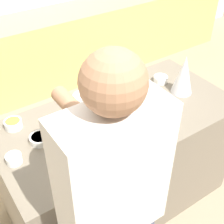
# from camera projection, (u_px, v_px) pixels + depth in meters

# --- Properties ---
(ground_plane) EXTENTS (12.00, 12.00, 0.00)m
(ground_plane) POSITION_uv_depth(u_px,v_px,m) (118.00, 198.00, 2.64)
(ground_plane) COLOR gray
(back_cabinet_block) EXTENTS (6.00, 0.60, 0.88)m
(back_cabinet_block) POSITION_uv_depth(u_px,v_px,m) (22.00, 59.00, 3.65)
(back_cabinet_block) COLOR #DBBC60
(back_cabinet_block) RESTS_ON ground_plane
(kitchen_island) EXTENTS (1.66, 0.82, 0.89)m
(kitchen_island) POSITION_uv_depth(u_px,v_px,m) (118.00, 162.00, 2.37)
(kitchen_island) COLOR #6B6051
(kitchen_island) RESTS_ON ground_plane
(baking_tray) EXTENTS (0.43, 0.29, 0.01)m
(baking_tray) POSITION_uv_depth(u_px,v_px,m) (107.00, 124.00, 2.02)
(baking_tray) COLOR silver
(baking_tray) RESTS_ON kitchen_island
(gingerbread_house) EXTENTS (0.16, 0.14, 0.22)m
(gingerbread_house) POSITION_uv_depth(u_px,v_px,m) (107.00, 113.00, 1.96)
(gingerbread_house) COLOR #5B2D14
(gingerbread_house) RESTS_ON baking_tray
(decorative_tree) EXTENTS (0.16, 0.16, 0.30)m
(decorative_tree) POSITION_uv_depth(u_px,v_px,m) (184.00, 75.00, 2.23)
(decorative_tree) COLOR silver
(decorative_tree) RESTS_ON kitchen_island
(candy_bowl_near_tray_right) EXTENTS (0.13, 0.13, 0.05)m
(candy_bowl_near_tray_right) POSITION_uv_depth(u_px,v_px,m) (82.00, 97.00, 2.22)
(candy_bowl_near_tray_right) COLOR white
(candy_bowl_near_tray_right) RESTS_ON kitchen_island
(candy_bowl_front_corner) EXTENTS (0.09, 0.09, 0.05)m
(candy_bowl_front_corner) POSITION_uv_depth(u_px,v_px,m) (132.00, 96.00, 2.24)
(candy_bowl_front_corner) COLOR silver
(candy_bowl_front_corner) RESTS_ON kitchen_island
(candy_bowl_center_rear) EXTENTS (0.13, 0.13, 0.04)m
(candy_bowl_center_rear) POSITION_uv_depth(u_px,v_px,m) (40.00, 139.00, 1.89)
(candy_bowl_center_rear) COLOR silver
(candy_bowl_center_rear) RESTS_ON kitchen_island
(candy_bowl_far_left) EXTENTS (0.11, 0.11, 0.05)m
(candy_bowl_far_left) POSITION_uv_depth(u_px,v_px,m) (161.00, 79.00, 2.42)
(candy_bowl_far_left) COLOR white
(candy_bowl_far_left) RESTS_ON kitchen_island
(candy_bowl_behind_tray) EXTENTS (0.11, 0.11, 0.05)m
(candy_bowl_behind_tray) POSITION_uv_depth(u_px,v_px,m) (13.00, 124.00, 1.99)
(candy_bowl_behind_tray) COLOR white
(candy_bowl_behind_tray) RESTS_ON kitchen_island
(candy_bowl_beside_tree) EXTENTS (0.10, 0.10, 0.05)m
(candy_bowl_beside_tree) POSITION_uv_depth(u_px,v_px,m) (120.00, 86.00, 2.34)
(candy_bowl_beside_tree) COLOR white
(candy_bowl_beside_tree) RESTS_ON kitchen_island
(candy_bowl_near_tray_left) EXTENTS (0.09, 0.09, 0.05)m
(candy_bowl_near_tray_left) POSITION_uv_depth(u_px,v_px,m) (14.00, 159.00, 1.75)
(candy_bowl_near_tray_left) COLOR white
(candy_bowl_near_tray_left) RESTS_ON kitchen_island
(mug) EXTENTS (0.09, 0.09, 0.09)m
(mug) POSITION_uv_depth(u_px,v_px,m) (108.00, 157.00, 1.74)
(mug) COLOR #2D2D33
(mug) RESTS_ON kitchen_island
(person) EXTENTS (0.47, 0.58, 1.78)m
(person) POSITION_uv_depth(u_px,v_px,m) (112.00, 215.00, 1.46)
(person) COLOR #424C6B
(person) RESTS_ON ground_plane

